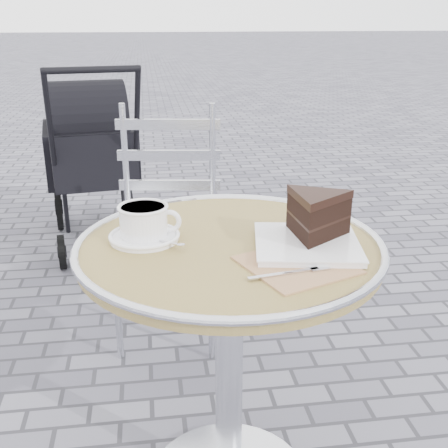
{
  "coord_description": "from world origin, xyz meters",
  "views": [
    {
      "loc": [
        -0.18,
        -1.19,
        1.23
      ],
      "look_at": [
        -0.01,
        -0.0,
        0.78
      ],
      "focal_mm": 45.0,
      "sensor_mm": 36.0,
      "label": 1
    }
  ],
  "objects": [
    {
      "name": "baby_stroller",
      "position": [
        -0.48,
        1.91,
        0.46
      ],
      "size": [
        0.58,
        1.03,
        1.02
      ],
      "rotation": [
        0.0,
        0.0,
        0.15
      ],
      "color": "black",
      "rests_on": "ground"
    },
    {
      "name": "bistro_chair",
      "position": [
        -0.1,
        0.92,
        0.56
      ],
      "size": [
        0.46,
        0.46,
        0.91
      ],
      "rotation": [
        0.0,
        0.0,
        -0.14
      ],
      "color": "silver",
      "rests_on": "ground"
    },
    {
      "name": "cafe_table",
      "position": [
        0.0,
        0.0,
        0.57
      ],
      "size": [
        0.72,
        0.72,
        0.74
      ],
      "color": "silver",
      "rests_on": "ground"
    },
    {
      "name": "cappuccino_set",
      "position": [
        -0.19,
        0.05,
        0.77
      ],
      "size": [
        0.17,
        0.17,
        0.08
      ],
      "rotation": [
        0.0,
        0.0,
        -0.14
      ],
      "color": "white",
      "rests_on": "cafe_table"
    },
    {
      "name": "cake_plate_set",
      "position": [
        0.19,
        -0.03,
        0.79
      ],
      "size": [
        0.31,
        0.35,
        0.12
      ],
      "rotation": [
        0.0,
        0.0,
        -0.17
      ],
      "color": "#AB7C5E",
      "rests_on": "cafe_table"
    }
  ]
}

